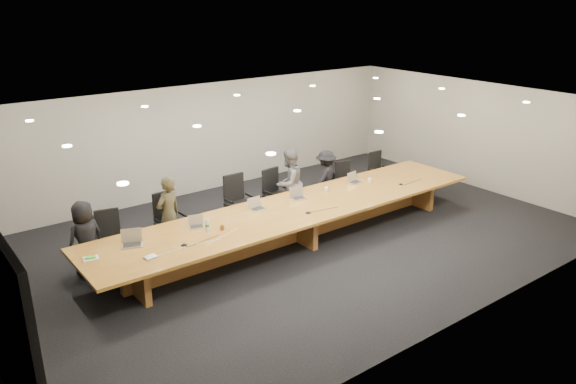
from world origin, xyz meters
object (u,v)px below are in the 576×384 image
Objects in this scene: laptop_b at (196,222)px; laptop_d at (299,193)px; person_d at (326,178)px; person_c at (289,183)px; paper_cup_far at (370,180)px; chair_right at (346,181)px; water_bottle at (207,225)px; conference_table at (297,217)px; mic_left at (184,245)px; chair_far_right at (380,171)px; laptop_c at (258,204)px; chair_mid_left at (240,201)px; amber_mug at (222,228)px; chair_mid_right at (277,193)px; laptop_a at (131,238)px; mic_right at (401,184)px; chair_far_left at (111,239)px; person_b at (169,215)px; laptop_e at (356,178)px; paper_cup_near at (326,189)px; chair_left at (171,221)px; person_a at (86,238)px; mic_center at (308,212)px; av_box at (151,257)px.

laptop_d is (2.51, 0.07, 0.01)m from laptop_b.
person_c is at bearing -15.56° from person_d.
person_c is at bearing 151.03° from paper_cup_far.
water_bottle is at bearing -150.63° from chair_right.
mic_left is at bearing -174.33° from conference_table.
chair_far_right is 3.28× the size of laptop_c.
chair_mid_left is 5.10× the size of water_bottle.
chair_right is 4.50m from amber_mug.
person_c reaches higher than chair_mid_right.
laptop_a is at bearing 143.30° from mic_left.
mic_left is at bearing -160.89° from chair_mid_right.
paper_cup_far reaches higher than mic_left.
mic_right is at bearing -15.89° from laptop_c.
amber_mug is (1.67, -1.34, 0.25)m from chair_far_left.
chair_far_left reaches higher than paper_cup_far.
laptop_e is (4.42, -0.72, 0.08)m from person_b.
laptop_e reaches higher than paper_cup_far.
laptop_b is 0.29m from water_bottle.
person_c reaches higher than paper_cup_near.
person_d reaches higher than laptop_b.
mic_left is (-4.80, -0.69, -0.11)m from laptop_e.
chair_left is 3.73× the size of laptop_d.
paper_cup_far is (2.91, -1.09, 0.20)m from chair_mid_left.
chair_right is at bearing 103.22° from mic_right.
person_a is at bearing 171.81° from paper_cup_far.
paper_cup_far is (-0.11, -0.91, 0.30)m from chair_right.
mic_center is (2.07, -0.43, -0.10)m from water_bottle.
amber_mug is at bearing -166.82° from chair_far_right.
mic_center is at bearing -72.76° from chair_mid_left.
chair_mid_right is 3.19× the size of laptop_a.
conference_table is 2.75m from mic_left.
chair_far_left is 0.95× the size of chair_mid_right.
mic_left is at bearing -174.09° from paper_cup_far.
person_b is at bearing 168.07° from paper_cup_near.
paper_cup_far is (5.82, -0.02, -0.09)m from laptop_a.
mic_right is at bearing -25.88° from chair_mid_left.
laptop_a is 1.53× the size of water_bottle.
chair_right is at bearing 32.22° from mic_center.
person_a is 7.33× the size of av_box.
chair_far_right is (3.74, 1.23, -0.01)m from conference_table.
person_b is at bearing 171.93° from laptop_d.
chair_far_left is 2.15m from amber_mug.
conference_table is at bearing -1.83° from av_box.
chair_mid_right is at bearing 125.48° from paper_cup_near.
chair_left is 1.57m from mic_left.
laptop_d reaches higher than paper_cup_far.
laptop_b reaches higher than amber_mug.
amber_mug is at bearing -75.05° from chair_left.
person_b is at bearing 150.50° from laptop_c.
chair_mid_right is 1.81m from mic_center.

